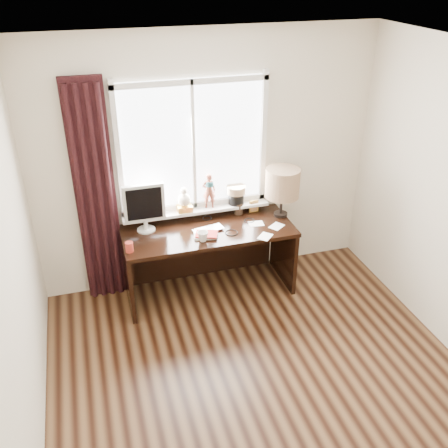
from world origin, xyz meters
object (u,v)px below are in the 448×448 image
object	(u,v)px
table_lamp	(282,184)
monitor	(144,205)
red_cup	(129,247)
desk	(206,245)
laptop	(208,230)
mug	(203,236)

from	to	relation	value
table_lamp	monitor	bearing A→B (deg)	176.64
red_cup	desk	xyz separation A→B (m)	(0.80, 0.30, -0.29)
desk	monitor	xyz separation A→B (m)	(-0.59, 0.05, 0.52)
monitor	table_lamp	distance (m)	1.40
desk	monitor	distance (m)	0.79
laptop	desk	size ratio (longest dim) A/B	0.18
red_cup	desk	bearing A→B (deg)	20.31
laptop	mug	distance (m)	0.21
red_cup	desk	distance (m)	0.90
laptop	desk	world-z (taller)	laptop
laptop	mug	size ratio (longest dim) A/B	2.93
monitor	table_lamp	size ratio (longest dim) A/B	0.94
mug	desk	xyz separation A→B (m)	(0.11, 0.30, -0.30)
laptop	monitor	world-z (taller)	monitor
mug	monitor	size ratio (longest dim) A/B	0.21
red_cup	monitor	distance (m)	0.47
red_cup	desk	world-z (taller)	red_cup
mug	monitor	world-z (taller)	monitor
desk	monitor	world-z (taller)	monitor
laptop	table_lamp	size ratio (longest dim) A/B	0.59
laptop	red_cup	distance (m)	0.81
laptop	table_lamp	bearing A→B (deg)	-4.71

